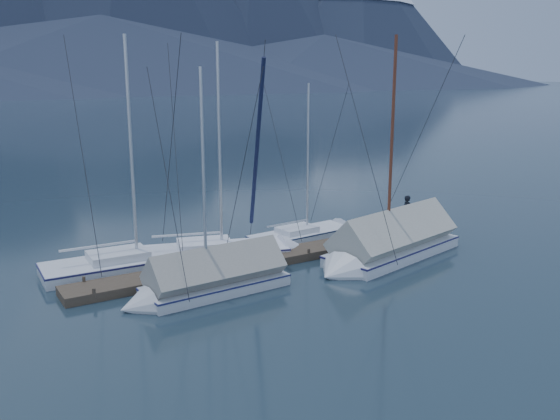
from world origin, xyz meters
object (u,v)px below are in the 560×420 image
object	(u,v)px
sailboat_open_right	(314,234)
sailboat_covered_far	(204,283)
sailboat_open_left	(150,261)
person	(407,212)
sailboat_covered_near	(385,248)
sailboat_open_mid	(234,252)

from	to	relation	value
sailboat_open_right	sailboat_covered_far	xyz separation A→B (m)	(-7.82, -4.34, 0.29)
sailboat_open_left	person	world-z (taller)	sailboat_open_left
sailboat_covered_near	sailboat_covered_far	world-z (taller)	sailboat_covered_near
sailboat_covered_far	sailboat_open_mid	bearing A→B (deg)	49.30
sailboat_open_left	person	size ratio (longest dim) A/B	6.23
sailboat_open_mid	sailboat_covered_near	world-z (taller)	sailboat_covered_near
sailboat_open_left	sailboat_open_mid	world-z (taller)	sailboat_open_left
sailboat_covered_far	person	size ratio (longest dim) A/B	5.40
sailboat_covered_near	person	xyz separation A→B (m)	(3.59, 2.48, 0.64)
sailboat_open_left	person	bearing A→B (deg)	-8.84
sailboat_open_left	person	distance (m)	12.65
sailboat_open_right	person	bearing A→B (deg)	-26.87
sailboat_open_right	person	distance (m)	4.73
person	sailboat_open_right	bearing A→B (deg)	72.76
sailboat_open_mid	sailboat_open_right	bearing A→B (deg)	9.70
person	sailboat_covered_near	bearing A→B (deg)	134.32
sailboat_covered_near	person	world-z (taller)	sailboat_covered_near
sailboat_open_right	person	xyz separation A→B (m)	(4.12, -2.09, 1.01)
sailboat_covered_near	person	size ratio (longest dim) A/B	6.32
sailboat_covered_near	sailboat_covered_far	xyz separation A→B (m)	(-8.35, 0.23, -0.08)
sailboat_covered_far	person	distance (m)	12.17
sailboat_open_mid	sailboat_covered_far	distance (m)	4.65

